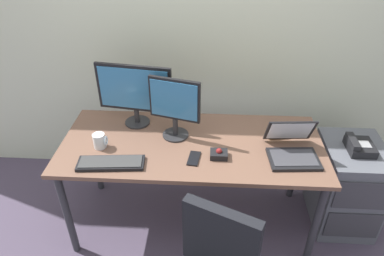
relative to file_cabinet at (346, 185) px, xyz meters
The scene contains 13 objects.
ground_plane 1.20m from the file_cabinet, behind, with size 8.00×8.00×0.00m, color #4D4155.
back_wall 1.69m from the file_cabinet, 150.92° to the left, with size 6.00×0.10×2.80m, color beige.
desk 1.20m from the file_cabinet, behind, with size 1.76×0.77×0.76m.
file_cabinet is the anchor object (origin of this frame).
desk_phone 0.38m from the file_cabinet, 116.78° to the right, with size 0.17×0.20×0.09m.
monitor_main 1.70m from the file_cabinet, behind, with size 0.53×0.18×0.45m.
monitor_side 1.43m from the file_cabinet, behind, with size 0.34×0.18×0.43m.
keyboard 1.73m from the file_cabinet, 167.80° to the right, with size 0.42×0.17×0.03m.
laptop 0.71m from the file_cabinet, 159.69° to the right, with size 0.33×0.35×0.22m.
trackball_mouse 1.09m from the file_cabinet, 166.22° to the right, with size 0.11×0.09×0.07m.
coffee_mug 1.82m from the file_cabinet, behind, with size 0.09×0.08×0.10m.
cell_phone 1.23m from the file_cabinet, 166.57° to the right, with size 0.07×0.14×0.01m, color black.
banana 0.70m from the file_cabinet, behind, with size 0.19×0.04×0.04m, color yellow.
Camera 1 is at (0.11, -1.90, 2.15)m, focal length 32.73 mm.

